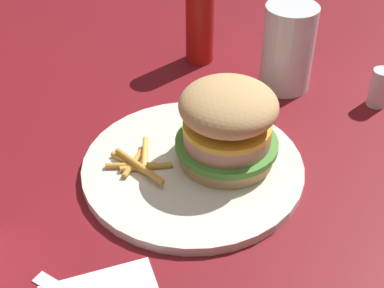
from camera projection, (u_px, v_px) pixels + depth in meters
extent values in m
plane|color=maroon|center=(202.00, 181.00, 0.63)|extent=(1.60, 1.60, 0.00)
cylinder|color=silver|center=(192.00, 167.00, 0.64)|extent=(0.27, 0.27, 0.01)
cylinder|color=tan|center=(226.00, 152.00, 0.64)|extent=(0.11, 0.11, 0.02)
cylinder|color=#4C9338|center=(227.00, 143.00, 0.63)|extent=(0.12, 0.12, 0.01)
cylinder|color=tan|center=(227.00, 134.00, 0.62)|extent=(0.10, 0.10, 0.02)
cylinder|color=yellow|center=(227.00, 125.00, 0.62)|extent=(0.10, 0.10, 0.01)
ellipsoid|color=tan|center=(229.00, 105.00, 0.60)|extent=(0.11, 0.11, 0.05)
cylinder|color=gold|center=(131.00, 166.00, 0.63)|extent=(0.06, 0.03, 0.01)
cylinder|color=gold|center=(146.00, 167.00, 0.63)|extent=(0.06, 0.03, 0.01)
cylinder|color=gold|center=(134.00, 163.00, 0.63)|extent=(0.05, 0.04, 0.01)
cylinder|color=gold|center=(130.00, 163.00, 0.63)|extent=(0.03, 0.06, 0.01)
cylinder|color=#E5B251|center=(145.00, 153.00, 0.64)|extent=(0.03, 0.05, 0.01)
cylinder|color=gold|center=(139.00, 166.00, 0.62)|extent=(0.03, 0.08, 0.01)
cylinder|color=silver|center=(288.00, 48.00, 0.76)|extent=(0.07, 0.07, 0.13)
cylinder|color=silver|center=(286.00, 65.00, 0.78)|extent=(0.07, 0.07, 0.07)
cylinder|color=#B21914|center=(200.00, 16.00, 0.81)|extent=(0.04, 0.04, 0.15)
cylinder|color=white|center=(380.00, 88.00, 0.74)|extent=(0.03, 0.03, 0.06)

